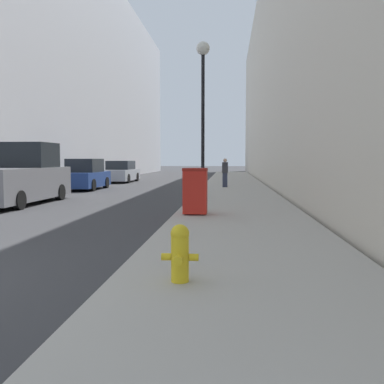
% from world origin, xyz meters
% --- Properties ---
extents(sidewalk_right, '(3.68, 60.00, 0.14)m').
position_xyz_m(sidewalk_right, '(5.55, 18.00, 0.07)').
color(sidewalk_right, '#ADA89E').
rests_on(sidewalk_right, ground).
extents(building_left_glass, '(12.00, 60.00, 16.81)m').
position_xyz_m(building_left_glass, '(-10.54, 26.00, 8.40)').
color(building_left_glass, '#BCBCC1').
rests_on(building_left_glass, ground).
extents(building_right_stone, '(12.00, 60.00, 15.16)m').
position_xyz_m(building_right_stone, '(13.49, 26.00, 7.58)').
color(building_right_stone, beige).
rests_on(building_right_stone, ground).
extents(fire_hydrant, '(0.46, 0.35, 0.72)m').
position_xyz_m(fire_hydrant, '(4.63, 0.60, 0.52)').
color(fire_hydrant, yellow).
rests_on(fire_hydrant, sidewalk_right).
extents(trash_bin, '(0.67, 0.65, 1.28)m').
position_xyz_m(trash_bin, '(4.31, 7.15, 0.79)').
color(trash_bin, red).
rests_on(trash_bin, sidewalk_right).
extents(lamppost, '(0.49, 0.49, 5.84)m').
position_xyz_m(lamppost, '(4.25, 11.47, 4.26)').
color(lamppost, black).
rests_on(lamppost, sidewalk_right).
extents(pickup_truck, '(2.15, 5.53, 2.30)m').
position_xyz_m(pickup_truck, '(-2.60, 10.73, 0.95)').
color(pickup_truck, slate).
rests_on(pickup_truck, ground).
extents(parked_sedan_near, '(1.80, 4.06, 1.69)m').
position_xyz_m(parked_sedan_near, '(-2.63, 18.25, 0.76)').
color(parked_sedan_near, navy).
rests_on(parked_sedan_near, ground).
extents(parked_sedan_far, '(1.90, 4.80, 1.55)m').
position_xyz_m(parked_sedan_far, '(-2.62, 25.98, 0.71)').
color(parked_sedan_far, '#A3A8B2').
rests_on(parked_sedan_far, ground).
extents(pedestrian_on_sidewalk, '(0.32, 0.21, 1.57)m').
position_xyz_m(pedestrian_on_sidewalk, '(5.01, 18.87, 0.93)').
color(pedestrian_on_sidewalk, '#2D3347').
rests_on(pedestrian_on_sidewalk, sidewalk_right).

